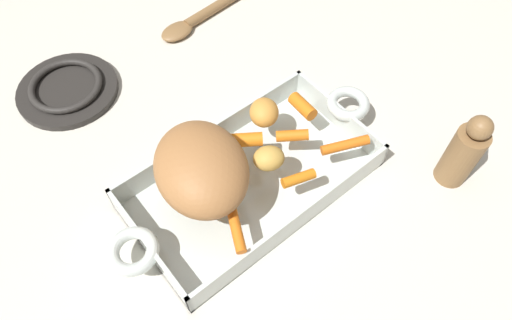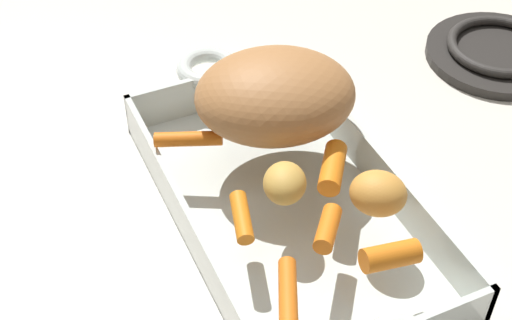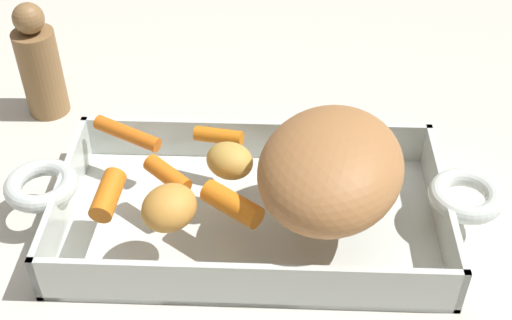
{
  "view_description": "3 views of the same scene",
  "coord_description": "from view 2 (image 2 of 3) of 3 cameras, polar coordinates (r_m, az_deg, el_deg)",
  "views": [
    {
      "loc": [
        -0.22,
        -0.28,
        0.6
      ],
      "look_at": [
        -0.0,
        -0.01,
        0.09
      ],
      "focal_mm": 32.34,
      "sensor_mm": 36.0,
      "label": 1
    },
    {
      "loc": [
        0.43,
        -0.23,
        0.53
      ],
      "look_at": [
        -0.02,
        -0.02,
        0.07
      ],
      "focal_mm": 52.6,
      "sensor_mm": 36.0,
      "label": 2
    },
    {
      "loc": [
        -0.02,
        0.46,
        0.47
      ],
      "look_at": [
        -0.0,
        -0.01,
        0.07
      ],
      "focal_mm": 47.34,
      "sensor_mm": 36.0,
      "label": 3
    }
  ],
  "objects": [
    {
      "name": "ground_plane",
      "position": [
        0.72,
        2.26,
        -4.32
      ],
      "size": [
        2.01,
        2.01,
        0.0
      ],
      "primitive_type": "plane",
      "color": "silver"
    },
    {
      "name": "roasting_dish",
      "position": [
        0.71,
        2.29,
        -3.45
      ],
      "size": [
        0.46,
        0.2,
        0.05
      ],
      "color": "silver",
      "rests_on": "ground_plane"
    },
    {
      "name": "pork_roast",
      "position": [
        0.71,
        1.47,
        4.94
      ],
      "size": [
        0.16,
        0.18,
        0.08
      ],
      "primitive_type": "ellipsoid",
      "rotation": [
        0.0,
        0.0,
        1.28
      ],
      "color": "#AC7241",
      "rests_on": "roasting_dish"
    },
    {
      "name": "baby_carrot_northeast",
      "position": [
        0.61,
        10.19,
        -7.19
      ],
      "size": [
        0.03,
        0.05,
        0.03
      ],
      "primitive_type": "cylinder",
      "rotation": [
        1.66,
        0.0,
        3.04
      ],
      "color": "orange",
      "rests_on": "roasting_dish"
    },
    {
      "name": "baby_carrot_center_left",
      "position": [
        0.68,
        5.84,
        -0.58
      ],
      "size": [
        0.06,
        0.05,
        0.02
      ],
      "primitive_type": "cylinder",
      "rotation": [
        1.55,
        0.0,
        0.94
      ],
      "color": "orange",
      "rests_on": "roasting_dish"
    },
    {
      "name": "baby_carrot_southeast",
      "position": [
        0.71,
        -5.16,
        1.61
      ],
      "size": [
        0.04,
        0.06,
        0.02
      ],
      "primitive_type": "cylinder",
      "rotation": [
        1.52,
        0.0,
        2.7
      ],
      "color": "orange",
      "rests_on": "roasting_dish"
    },
    {
      "name": "baby_carrot_short",
      "position": [
        0.63,
        -1.1,
        -4.38
      ],
      "size": [
        0.05,
        0.03,
        0.02
      ],
      "primitive_type": "cylinder",
      "rotation": [
        1.66,
        0.0,
        1.3
      ],
      "color": "orange",
      "rests_on": "roasting_dish"
    },
    {
      "name": "baby_carrot_southwest",
      "position": [
        0.63,
        5.28,
        -5.27
      ],
      "size": [
        0.05,
        0.04,
        0.02
      ],
      "primitive_type": "cylinder",
      "rotation": [
        1.47,
        0.0,
        0.89
      ],
      "color": "orange",
      "rests_on": "roasting_dish"
    },
    {
      "name": "baby_carrot_long",
      "position": [
        0.58,
        2.45,
        -10.33
      ],
      "size": [
        0.07,
        0.04,
        0.02
      ],
      "primitive_type": "cylinder",
      "rotation": [
        1.51,
        0.0,
        1.13
      ],
      "color": "orange",
      "rests_on": "roasting_dish"
    },
    {
      "name": "potato_halved",
      "position": [
        0.65,
        2.2,
        -1.77
      ],
      "size": [
        0.06,
        0.05,
        0.03
      ],
      "primitive_type": "ellipsoid",
      "rotation": [
        0.0,
        0.0,
        2.65
      ],
      "color": "gold",
      "rests_on": "roasting_dish"
    },
    {
      "name": "potato_golden_small",
      "position": [
        0.65,
        9.28,
        -2.52
      ],
      "size": [
        0.06,
        0.07,
        0.04
      ],
      "primitive_type": "ellipsoid",
      "rotation": [
        0.0,
        0.0,
        0.89
      ],
      "color": "gold",
      "rests_on": "roasting_dish"
    },
    {
      "name": "stove_burner_rear",
      "position": [
        0.95,
        17.93,
        7.87
      ],
      "size": [
        0.17,
        0.17,
        0.02
      ],
      "color": "#282623",
      "rests_on": "ground_plane"
    }
  ]
}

